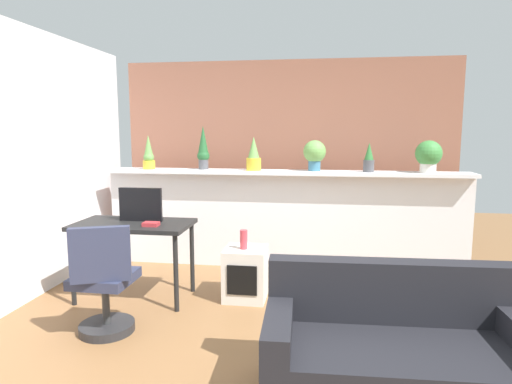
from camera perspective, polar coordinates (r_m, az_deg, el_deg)
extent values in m
plane|color=brown|center=(3.51, 0.39, -19.53)|extent=(12.00, 12.00, 0.00)
cube|color=silver|center=(5.21, 3.49, -3.76)|extent=(4.21, 0.16, 1.12)
cube|color=silver|center=(5.08, 3.51, 2.56)|extent=(4.21, 0.35, 0.04)
cube|color=#935B47|center=(5.71, 4.08, 4.27)|extent=(4.21, 0.10, 2.50)
cube|color=silver|center=(4.47, -30.25, 2.80)|extent=(0.12, 4.40, 2.60)
cylinder|color=gold|center=(5.42, -13.76, 3.46)|extent=(0.14, 0.14, 0.10)
sphere|color=#669E4C|center=(5.42, -13.79, 4.39)|extent=(0.12, 0.12, 0.12)
cone|color=#669E4C|center=(5.41, -13.84, 5.95)|extent=(0.10, 0.10, 0.25)
cylinder|color=#4C4C51|center=(5.28, -6.85, 3.58)|extent=(0.12, 0.12, 0.12)
sphere|color=#235B2D|center=(5.27, -6.87, 4.70)|extent=(0.15, 0.15, 0.15)
cone|color=#235B2D|center=(5.27, -6.90, 6.80)|extent=(0.12, 0.12, 0.33)
cylinder|color=gold|center=(5.09, -0.31, 3.63)|extent=(0.17, 0.17, 0.15)
cone|color=#669E4C|center=(5.08, -0.31, 5.83)|extent=(0.13, 0.13, 0.25)
cylinder|color=#386B84|center=(5.08, 7.60, 3.44)|extent=(0.14, 0.14, 0.13)
sphere|color=#669E4C|center=(5.07, 7.63, 5.24)|extent=(0.26, 0.26, 0.26)
cylinder|color=#4C4C51|center=(5.06, 14.45, 3.31)|extent=(0.12, 0.12, 0.14)
cone|color=#2D7033|center=(5.05, 14.51, 5.17)|extent=(0.10, 0.10, 0.19)
cylinder|color=silver|center=(5.16, 21.46, 2.92)|extent=(0.17, 0.17, 0.11)
sphere|color=#3D843D|center=(5.15, 21.55, 4.69)|extent=(0.28, 0.28, 0.28)
cylinder|color=black|center=(4.46, -22.79, -9.12)|extent=(0.04, 0.04, 0.71)
cylinder|color=black|center=(4.05, -10.38, -10.36)|extent=(0.04, 0.04, 0.71)
cylinder|color=black|center=(4.88, -19.74, -7.52)|extent=(0.04, 0.04, 0.71)
cylinder|color=black|center=(4.50, -8.31, -8.42)|extent=(0.04, 0.04, 0.71)
cube|color=black|center=(4.35, -15.70, -4.11)|extent=(1.10, 0.60, 0.04)
cube|color=black|center=(4.37, -14.79, -1.58)|extent=(0.42, 0.04, 0.33)
cylinder|color=#262628|center=(3.92, -18.81, -16.33)|extent=(0.44, 0.44, 0.07)
cylinder|color=#333333|center=(3.84, -18.95, -13.53)|extent=(0.06, 0.06, 0.34)
cube|color=#2D334C|center=(3.77, -19.10, -10.56)|extent=(0.44, 0.44, 0.08)
cube|color=#2D334C|center=(3.52, -19.62, -7.67)|extent=(0.44, 0.23, 0.42)
cube|color=silver|center=(4.31, -1.36, -10.54)|extent=(0.40, 0.40, 0.50)
cube|color=black|center=(4.14, -1.81, -11.36)|extent=(0.28, 0.04, 0.28)
cylinder|color=#CC3D47|center=(4.19, -1.61, -6.20)|extent=(0.07, 0.07, 0.18)
cube|color=#B22D33|center=(4.15, -13.51, -4.08)|extent=(0.14, 0.10, 0.04)
cube|color=black|center=(2.91, 17.90, -21.69)|extent=(1.59, 0.82, 0.40)
cube|color=black|center=(3.01, 17.06, -12.22)|extent=(1.57, 0.22, 0.40)
cube|color=black|center=(2.73, 2.96, -16.78)|extent=(0.19, 0.77, 0.16)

